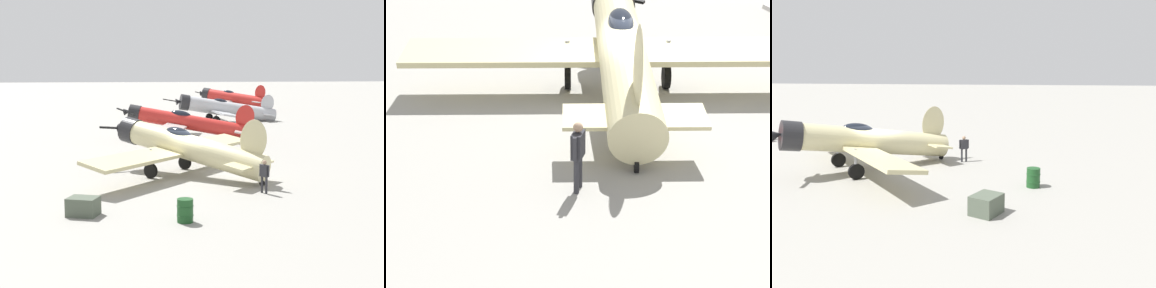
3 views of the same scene
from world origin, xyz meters
The scene contains 8 objects.
ground_plane centered at (0.00, 0.00, 0.00)m, with size 400.00×400.00×0.00m, color gray.
airplane_foreground centered at (-0.34, -0.38, 1.61)m, with size 11.01×10.15×3.45m.
airplane_mid_apron centered at (-15.16, 1.54, 1.48)m, with size 11.59×11.23×3.06m.
airplane_far_line centered at (-30.33, 7.56, 1.41)m, with size 12.44×12.66×3.34m.
airplane_outer_stand centered at (-48.15, 11.87, 1.60)m, with size 12.28×9.62×3.59m.
ground_crew_mechanic centered at (4.41, 2.87, 0.96)m, with size 0.53×0.41×1.59m.
equipment_crate centered at (7.37, -5.36, 0.37)m, with size 1.28×1.42×0.75m.
fuel_drum centered at (8.84, -1.41, 0.46)m, with size 0.66×0.66×0.92m.
Camera 1 is at (29.36, -3.81, 5.90)m, focal length 51.71 mm.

